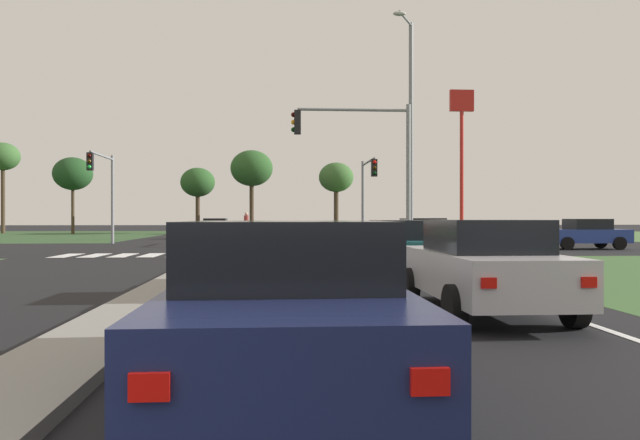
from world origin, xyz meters
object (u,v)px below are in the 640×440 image
object	(u,v)px
car_silver_fourth	(482,266)
treeline_second	(73,174)
traffic_signal_far_right	(367,185)
car_red_sixth	(215,228)
traffic_signal_near_right	(368,152)
car_navy_seventh	(285,308)
car_blue_fifth	(585,234)
treeline_fifth	(336,178)
car_teal_near	(402,247)
pedestrian_at_median	(246,222)
car_black_second	(425,233)
treeline_fourth	(252,169)
traffic_signal_far_left	(104,181)
treeline_near	(3,158)
car_grey_third	(283,257)
treeline_third	(198,183)
street_lamp_second	(410,125)
fastfood_pole_sign	(462,130)

from	to	relation	value
car_silver_fourth	treeline_second	bearing A→B (deg)	114.21
traffic_signal_far_right	treeline_second	world-z (taller)	treeline_second
car_red_sixth	traffic_signal_near_right	world-z (taller)	traffic_signal_near_right
car_navy_seventh	traffic_signal_near_right	distance (m)	20.04
treeline_second	car_blue_fifth	bearing A→B (deg)	-41.64
traffic_signal_near_right	treeline_fifth	bearing A→B (deg)	86.53
car_teal_near	pedestrian_at_median	size ratio (longest dim) A/B	2.41
car_silver_fourth	traffic_signal_near_right	xyz separation A→B (m)	(0.32, 14.86, 3.45)
car_black_second	treeline_fourth	xyz separation A→B (m)	(-10.06, 32.17, 5.76)
traffic_signal_far_left	treeline_second	xyz separation A→B (m)	(-9.68, 24.66, 2.07)
car_blue_fifth	treeline_near	distance (m)	54.60
pedestrian_at_median	treeline_second	size ratio (longest dim) A/B	0.25
car_navy_seventh	treeline_near	world-z (taller)	treeline_near
car_black_second	car_silver_fourth	size ratio (longest dim) A/B	1.02
treeline_second	car_grey_third	bearing A→B (deg)	-67.81
treeline_third	traffic_signal_near_right	bearing A→B (deg)	-72.39
traffic_signal_near_right	treeline_second	xyz separation A→B (m)	(-23.22, 36.07, 1.53)
traffic_signal_far_left	pedestrian_at_median	distance (m)	12.17
car_silver_fourth	car_teal_near	bearing A→B (deg)	89.37
car_silver_fourth	street_lamp_second	world-z (taller)	street_lamp_second
car_black_second	treeline_fourth	bearing A→B (deg)	-162.63
traffic_signal_near_right	treeline_near	bearing A→B (deg)	128.57
car_black_second	car_silver_fourth	world-z (taller)	car_black_second
fastfood_pole_sign	treeline_third	xyz separation A→B (m)	(-21.43, 14.86, -3.23)
treeline_third	treeline_near	bearing A→B (deg)	170.84
car_black_second	treeline_near	xyz separation A→B (m)	(-34.67, 32.42, 6.73)
car_silver_fourth	car_navy_seventh	xyz separation A→B (m)	(-3.28, -4.55, 0.00)
car_silver_fourth	treeline_fifth	distance (m)	50.21
car_red_sixth	pedestrian_at_median	world-z (taller)	pedestrian_at_median
car_navy_seventh	treeline_fifth	bearing A→B (deg)	84.00
car_black_second	traffic_signal_far_left	distance (m)	18.39
car_black_second	treeline_near	size ratio (longest dim) A/B	0.50
treeline_fourth	car_red_sixth	bearing A→B (deg)	-96.67
traffic_signal_near_right	traffic_signal_far_left	world-z (taller)	traffic_signal_near_right
car_blue_fifth	car_teal_near	bearing A→B (deg)	137.48
treeline_fourth	treeline_fifth	xyz separation A→B (m)	(8.33, -3.31, -1.13)
car_red_sixth	car_black_second	bearing A→B (deg)	128.51
treeline_second	treeline_near	bearing A→B (deg)	161.39
car_silver_fourth	street_lamp_second	xyz separation A→B (m)	(2.74, 18.02, 5.05)
car_teal_near	car_black_second	bearing A→B (deg)	73.86
car_silver_fourth	car_black_second	bearing A→B (deg)	78.77
pedestrian_at_median	treeline_third	xyz separation A→B (m)	(-5.39, 14.92, 3.67)
traffic_signal_near_right	treeline_second	world-z (taller)	treeline_second
treeline_second	treeline_third	size ratio (longest dim) A/B	1.15
treeline_near	car_black_second	bearing A→B (deg)	-43.07
car_teal_near	treeline_third	distance (m)	45.03
car_teal_near	car_blue_fifth	bearing A→B (deg)	47.48
car_grey_third	car_navy_seventh	distance (m)	7.24
traffic_signal_near_right	fastfood_pole_sign	size ratio (longest dim) A/B	0.55
car_blue_fifth	traffic_signal_far_right	distance (m)	12.19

